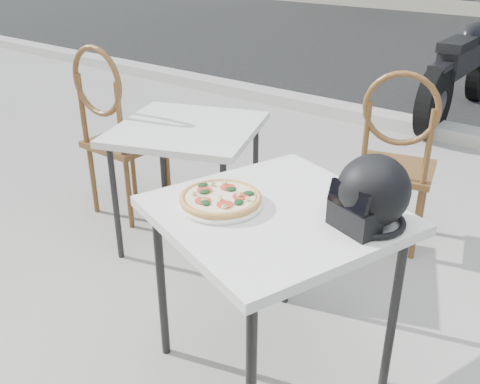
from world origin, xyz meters
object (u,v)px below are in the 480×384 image
Objects in this scene: pizza at (221,198)px; cafe_chair_main at (397,152)px; plate at (221,203)px; motorcycle at (463,69)px; helmet at (371,195)px; cafe_table_main at (275,226)px; cafe_table_side at (187,137)px; cafe_chair_side at (115,124)px.

cafe_chair_main reaches higher than pizza.
pizza is (-0.00, 0.00, 0.02)m from plate.
pizza is at bearing -86.17° from motorcycle.
helmet reaches higher than plate.
helmet is at bearing 18.58° from cafe_table_main.
cafe_chair_main reaches higher than helmet.
helmet is 1.37m from cafe_table_side.
cafe_chair_side reaches higher than helmet.
plate is at bearing -84.69° from pizza.
cafe_chair_main is at bearing -156.07° from cafe_chair_side.
motorcycle is at bearing 94.37° from plate.
helmet is (0.48, 0.20, 0.10)m from plate.
pizza is 1.23× the size of helmet.
motorcycle is at bearing 97.04° from cafe_table_main.
helmet is (0.31, 0.10, 0.18)m from cafe_table_main.
cafe_chair_side is (-1.51, 0.54, -0.07)m from cafe_table_main.
pizza is 1.04m from cafe_table_side.
cafe_table_main is at bearing 27.60° from pizza.
cafe_table_side is 0.45× the size of motorcycle.
plate is 0.53m from helmet.
plate is at bearing 69.49° from cafe_chair_main.
motorcycle is (0.48, 3.32, -0.17)m from cafe_table_side.
motorcycle reaches higher than cafe_chair_main.
pizza is at bearing 154.37° from cafe_chair_side.
plate reaches higher than cafe_table_side.
cafe_chair_side reaches higher than cafe_table_main.
cafe_chair_main is at bearing 83.41° from pizza.
plate is 4.02m from motorcycle.
helmet is 1.88m from cafe_chair_side.
plate is 1.48m from cafe_chair_side.
pizza is (-0.18, -0.09, 0.10)m from cafe_table_main.
plate reaches higher than cafe_table_main.
cafe_table_main is 3.13× the size of helmet.
cafe_chair_side is at bearing 10.13° from cafe_chair_main.
pizza is 0.36× the size of cafe_chair_side.
cafe_table_main is 0.21m from plate.
motorcycle is at bearing 81.78° from cafe_table_side.
cafe_chair_side is (-1.82, 0.44, -0.25)m from helmet.
cafe_chair_main is at bearing 83.41° from plate.
cafe_chair_main is at bearing -80.95° from motorcycle.
cafe_table_main is 1.12m from cafe_table_side.
cafe_table_side is (-0.79, 0.67, -0.14)m from pizza.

